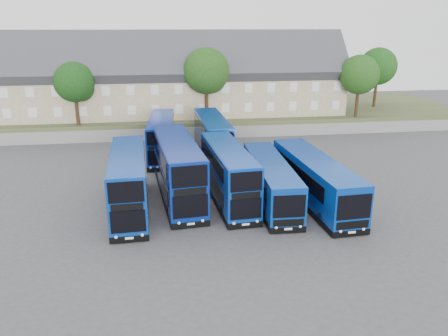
% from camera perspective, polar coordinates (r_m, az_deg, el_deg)
% --- Properties ---
extents(ground, '(120.00, 120.00, 0.00)m').
position_cam_1_polar(ground, '(33.05, -1.20, -6.50)').
color(ground, '#434448').
rests_on(ground, ground).
extents(retaining_wall, '(70.00, 0.40, 1.50)m').
position_cam_1_polar(retaining_wall, '(55.49, -4.13, 4.58)').
color(retaining_wall, slate).
rests_on(retaining_wall, ground).
extents(earth_bank, '(80.00, 20.00, 2.00)m').
position_cam_1_polar(earth_bank, '(65.18, -4.74, 6.85)').
color(earth_bank, '#414C2A').
rests_on(earth_bank, ground).
extents(terrace_row, '(48.00, 10.40, 11.20)m').
position_cam_1_polar(terrace_row, '(60.25, -7.56, 11.21)').
color(terrace_row, tan).
rests_on(terrace_row, earth_bank).
extents(dd_front_left, '(3.20, 11.52, 4.53)m').
position_cam_1_polar(dd_front_left, '(34.36, -12.33, -1.94)').
color(dd_front_left, '#083495').
rests_on(dd_front_left, ground).
extents(dd_front_mid, '(4.07, 12.56, 4.91)m').
position_cam_1_polar(dd_front_mid, '(36.13, -6.05, -0.28)').
color(dd_front_mid, navy).
rests_on(dd_front_mid, ground).
extents(dd_front_right, '(3.43, 11.39, 4.46)m').
position_cam_1_polar(dd_front_right, '(35.45, 0.55, -0.92)').
color(dd_front_right, '#0836A2').
rests_on(dd_front_right, ground).
extents(dd_rear_left, '(3.08, 10.93, 4.30)m').
position_cam_1_polar(dd_rear_left, '(47.75, -8.15, 3.86)').
color(dd_rear_left, '#0928A5').
rests_on(dd_rear_left, ground).
extents(dd_rear_right, '(3.10, 11.53, 4.54)m').
position_cam_1_polar(dd_rear_right, '(46.50, -1.51, 3.80)').
color(dd_rear_right, '#083396').
rests_on(dd_rear_right, ground).
extents(coach_east_a, '(2.92, 12.35, 3.36)m').
position_cam_1_polar(coach_east_a, '(35.72, 6.06, -1.81)').
color(coach_east_a, '#083595').
rests_on(coach_east_a, ground).
extents(coach_east_b, '(3.71, 13.42, 3.63)m').
position_cam_1_polar(coach_east_b, '(36.12, 11.73, -1.65)').
color(coach_east_b, '#083598').
rests_on(coach_east_b, ground).
extents(tree_west, '(4.80, 4.80, 7.65)m').
position_cam_1_polar(tree_west, '(56.30, -18.81, 10.39)').
color(tree_west, '#382314').
rests_on(tree_west, earth_bank).
extents(tree_mid, '(5.76, 5.76, 9.18)m').
position_cam_1_polar(tree_mid, '(55.99, -2.17, 12.34)').
color(tree_mid, '#382314').
rests_on(tree_mid, earth_bank).
extents(tree_east, '(5.12, 5.12, 8.16)m').
position_cam_1_polar(tree_east, '(60.92, 17.35, 11.38)').
color(tree_east, '#382314').
rests_on(tree_east, earth_bank).
extents(tree_far, '(5.44, 5.44, 8.67)m').
position_cam_1_polar(tree_far, '(69.77, 19.53, 12.23)').
color(tree_far, '#382314').
rests_on(tree_far, earth_bank).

